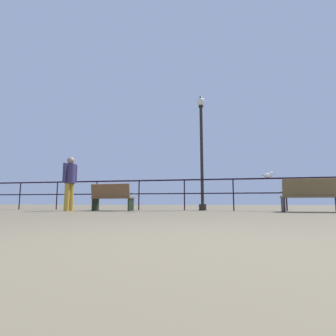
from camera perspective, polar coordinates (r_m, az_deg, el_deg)
The scene contains 7 objects.
ground_plane at distance 1.67m, azimuth -4.76°, elevation -17.10°, with size 60.00×60.00×0.00m, color brown.
pier_railing at distance 9.28m, azimuth 8.79°, elevation -4.19°, with size 25.45×0.05×1.11m.
bench_near_left at distance 9.10m, azimuth -12.18°, elevation -6.00°, with size 1.46×0.72×0.90m.
bench_near_right at distance 8.70m, azimuth 28.69°, elevation -5.03°, with size 1.59×0.73×0.97m.
lamppost_center at distance 9.68m, azimuth 7.33°, elevation 5.16°, with size 0.30×0.30×4.27m.
person_by_bench at distance 9.25m, azimuth -20.65°, elevation -2.42°, with size 0.34×0.56×1.79m.
seagull_on_rail at distance 9.43m, azimuth 21.06°, elevation -1.45°, with size 0.42×0.19×0.20m.
Camera 1 is at (0.46, -1.58, 0.28)m, focal length 27.92 mm.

